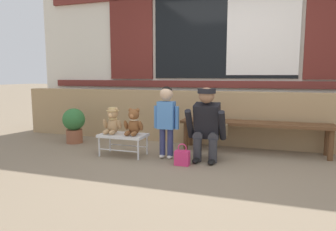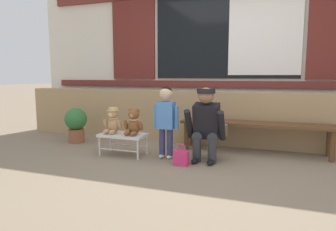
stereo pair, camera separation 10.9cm
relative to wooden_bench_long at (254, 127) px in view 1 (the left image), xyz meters
The scene contains 11 objects.
ground_plane 1.27m from the wooden_bench_long, 119.08° to the right, with size 60.00×60.00×0.00m, color #84725B.
brick_low_wall 0.70m from the wooden_bench_long, 148.24° to the left, with size 7.12×0.25×0.85m, color tan.
shop_facade 1.84m from the wooden_bench_long, 123.58° to the left, with size 7.27×0.26×3.75m.
wooden_bench_long is the anchor object (origin of this frame).
small_display_bench 1.86m from the wooden_bench_long, 156.01° to the right, with size 0.64×0.36×0.30m.
teddy_bear_with_hat 2.01m from the wooden_bench_long, 157.93° to the right, with size 0.28×0.27×0.36m.
teddy_bear_plain 1.71m from the wooden_bench_long, 153.88° to the right, with size 0.28×0.26×0.36m.
child_standing 1.31m from the wooden_bench_long, 147.66° to the right, with size 0.35×0.18×0.96m.
adult_crouching 0.84m from the wooden_bench_long, 131.51° to the right, with size 0.50×0.49×0.95m.
handbag_on_ground 1.26m from the wooden_bench_long, 130.47° to the right, with size 0.18×0.11×0.27m.
potted_plant 2.84m from the wooden_bench_long, behind, with size 0.36×0.36×0.57m.
Camera 1 is at (0.77, -3.37, 1.10)m, focal length 32.31 mm.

